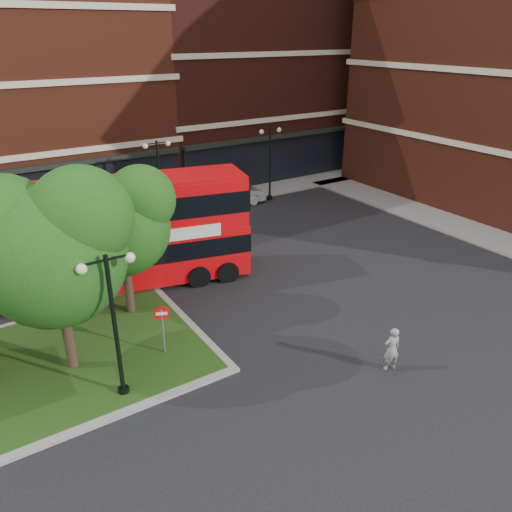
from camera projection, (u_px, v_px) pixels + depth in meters
ground at (268, 345)px, 18.78m from camera, size 120.00×120.00×0.00m
pavement_far at (121, 217)px, 31.36m from camera, size 44.00×3.00×0.12m
pavement_side at (487, 237)px, 28.45m from camera, size 3.00×28.00×0.12m
terrace_far_right at (245, 68)px, 40.73m from camera, size 18.00×12.00×16.00m
traffic_island at (26, 374)px, 17.08m from camera, size 12.60×7.60×0.15m
tree_island_west at (47, 243)px, 15.50m from camera, size 5.40×4.71×7.21m
tree_island_east at (118, 218)px, 19.12m from camera, size 4.46×3.90×6.29m
lamp_island at (114, 321)px, 15.04m from camera, size 1.72×0.36×5.00m
lamp_far_left at (159, 177)px, 29.68m from camera, size 1.72×0.36×5.00m
lamp_far_right at (270, 160)px, 33.63m from camera, size 1.72×0.36×5.00m
bus at (119, 227)px, 22.05m from camera, size 11.70×5.12×4.36m
woman at (392, 349)px, 17.13m from camera, size 0.68×0.53×1.66m
car_silver at (44, 224)px, 28.25m from camera, size 4.58×1.90×1.55m
car_white at (232, 195)px, 33.30m from camera, size 4.53×1.63×1.49m
no_entry_sign at (162, 321)px, 17.58m from camera, size 0.54×0.27×2.07m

